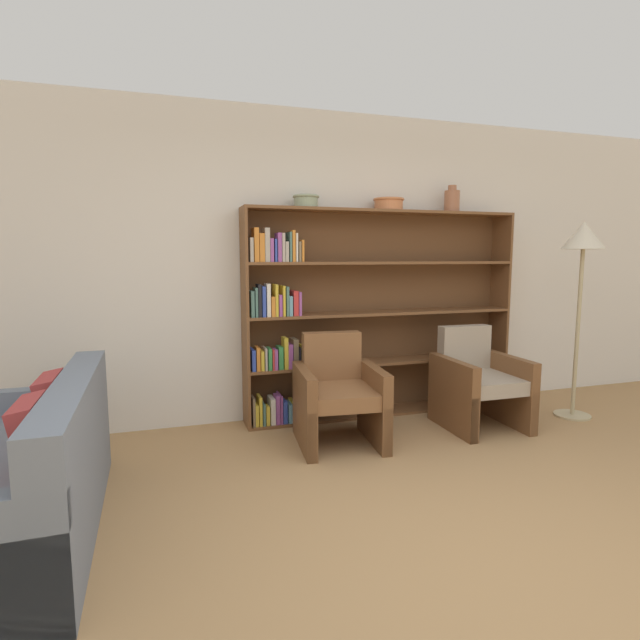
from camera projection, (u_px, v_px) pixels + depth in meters
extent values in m
plane|color=#A87F51|center=(499.00, 584.00, 2.25)|extent=(24.00, 24.00, 0.00)
cube|color=silver|center=(321.00, 267.00, 4.57)|extent=(12.00, 0.06, 2.75)
cube|color=brown|center=(245.00, 319.00, 4.23)|extent=(0.02, 0.30, 1.88)
cube|color=brown|center=(499.00, 309.00, 5.00)|extent=(0.02, 0.30, 1.88)
cube|color=brown|center=(384.00, 212.00, 4.49)|extent=(2.53, 0.30, 0.02)
cube|color=brown|center=(381.00, 411.00, 4.73)|extent=(2.53, 0.30, 0.03)
cube|color=brown|center=(376.00, 312.00, 4.75)|extent=(2.53, 0.01, 1.88)
cube|color=#7F6B4C|center=(253.00, 411.00, 4.29)|extent=(0.02, 0.14, 0.25)
cube|color=gold|center=(256.00, 414.00, 4.29)|extent=(0.03, 0.13, 0.19)
cube|color=gold|center=(259.00, 410.00, 4.31)|extent=(0.03, 0.16, 0.25)
cube|color=#4C756B|center=(263.00, 413.00, 4.33)|extent=(0.02, 0.17, 0.19)
cube|color=gold|center=(267.00, 415.00, 4.32)|extent=(0.03, 0.12, 0.16)
cube|color=white|center=(271.00, 410.00, 4.35)|extent=(0.04, 0.17, 0.23)
cube|color=#994C99|center=(277.00, 409.00, 4.34)|extent=(0.04, 0.12, 0.25)
cube|color=#994C99|center=(280.00, 408.00, 4.38)|extent=(0.02, 0.20, 0.25)
cube|color=#334CB2|center=(284.00, 411.00, 4.37)|extent=(0.04, 0.13, 0.20)
cube|color=#669EB2|center=(288.00, 412.00, 4.40)|extent=(0.03, 0.16, 0.17)
cube|color=gold|center=(292.00, 410.00, 4.42)|extent=(0.03, 0.18, 0.18)
cube|color=#669EB2|center=(297.00, 406.00, 4.40)|extent=(0.03, 0.13, 0.27)
cube|color=red|center=(301.00, 410.00, 4.42)|extent=(0.03, 0.14, 0.18)
cube|color=white|center=(305.00, 406.00, 4.45)|extent=(0.04, 0.19, 0.23)
cube|color=#669EB2|center=(310.00, 407.00, 4.46)|extent=(0.03, 0.17, 0.22)
cube|color=brown|center=(382.00, 361.00, 4.67)|extent=(2.53, 0.30, 0.02)
cube|color=#334CB2|center=(252.00, 359.00, 4.25)|extent=(0.03, 0.19, 0.18)
cube|color=orange|center=(257.00, 358.00, 4.24)|extent=(0.03, 0.13, 0.20)
cube|color=gold|center=(261.00, 360.00, 4.27)|extent=(0.03, 0.18, 0.17)
cube|color=#B2A899|center=(265.00, 358.00, 4.27)|extent=(0.02, 0.16, 0.19)
cube|color=#388C47|center=(269.00, 358.00, 4.26)|extent=(0.03, 0.13, 0.19)
cube|color=red|center=(272.00, 358.00, 4.30)|extent=(0.02, 0.19, 0.18)
cube|color=#994C99|center=(275.00, 359.00, 4.28)|extent=(0.03, 0.12, 0.17)
cube|color=#388C47|center=(280.00, 357.00, 4.30)|extent=(0.04, 0.14, 0.19)
cube|color=gold|center=(285.00, 353.00, 4.30)|extent=(0.03, 0.12, 0.27)
cube|color=#994C99|center=(288.00, 355.00, 4.35)|extent=(0.04, 0.20, 0.21)
cube|color=#7F6B4C|center=(294.00, 353.00, 4.35)|extent=(0.04, 0.17, 0.25)
cube|color=black|center=(298.00, 357.00, 4.35)|extent=(0.02, 0.13, 0.18)
cube|color=gold|center=(301.00, 356.00, 4.36)|extent=(0.02, 0.15, 0.20)
cube|color=brown|center=(383.00, 313.00, 4.61)|extent=(2.53, 0.30, 0.02)
cube|color=#4C756B|center=(251.00, 304.00, 4.18)|extent=(0.03, 0.16, 0.22)
cube|color=#4C756B|center=(255.00, 302.00, 4.17)|extent=(0.02, 0.13, 0.25)
cube|color=black|center=(259.00, 300.00, 4.18)|extent=(0.03, 0.13, 0.27)
cube|color=#334CB2|center=(263.00, 301.00, 4.20)|extent=(0.03, 0.15, 0.26)
cube|color=white|center=(267.00, 300.00, 4.20)|extent=(0.03, 0.14, 0.28)
cube|color=orange|center=(272.00, 306.00, 4.22)|extent=(0.03, 0.13, 0.17)
cube|color=gold|center=(275.00, 300.00, 4.24)|extent=(0.02, 0.17, 0.27)
cube|color=#994C99|center=(279.00, 305.00, 4.24)|extent=(0.03, 0.14, 0.18)
cube|color=gold|center=(282.00, 301.00, 4.26)|extent=(0.02, 0.17, 0.26)
cube|color=#4C756B|center=(286.00, 301.00, 4.26)|extent=(0.02, 0.16, 0.25)
cube|color=#669EB2|center=(290.00, 306.00, 4.26)|extent=(0.03, 0.12, 0.17)
cube|color=red|center=(294.00, 303.00, 4.30)|extent=(0.04, 0.18, 0.21)
cube|color=#994C99|center=(298.00, 303.00, 4.31)|extent=(0.02, 0.19, 0.20)
cube|color=brown|center=(383.00, 263.00, 4.55)|extent=(2.53, 0.30, 0.02)
cube|color=#B2A899|center=(250.00, 250.00, 4.12)|extent=(0.03, 0.17, 0.20)
cube|color=orange|center=(255.00, 245.00, 4.13)|extent=(0.04, 0.16, 0.28)
cube|color=orange|center=(261.00, 248.00, 4.14)|extent=(0.04, 0.16, 0.23)
cube|color=#B2A899|center=(266.00, 245.00, 4.14)|extent=(0.04, 0.14, 0.28)
cube|color=#994C99|center=(270.00, 250.00, 4.17)|extent=(0.03, 0.15, 0.19)
cube|color=#334CB2|center=(275.00, 251.00, 4.16)|extent=(0.02, 0.12, 0.19)
cube|color=#994C99|center=(278.00, 247.00, 4.18)|extent=(0.03, 0.13, 0.24)
cube|color=#B2A899|center=(282.00, 248.00, 4.19)|extent=(0.02, 0.15, 0.24)
cube|color=#B2A899|center=(286.00, 252.00, 4.20)|extent=(0.03, 0.13, 0.17)
cube|color=#4C756B|center=(288.00, 247.00, 4.23)|extent=(0.02, 0.19, 0.25)
cube|color=orange|center=(292.00, 246.00, 4.22)|extent=(0.02, 0.15, 0.26)
cube|color=white|center=(295.00, 248.00, 4.23)|extent=(0.02, 0.14, 0.24)
cube|color=#7F6B4C|center=(298.00, 252.00, 4.25)|extent=(0.02, 0.16, 0.17)
cube|color=orange|center=(301.00, 251.00, 4.25)|extent=(0.02, 0.15, 0.18)
cylinder|color=gray|center=(306.00, 202.00, 4.27)|extent=(0.21, 0.21, 0.10)
torus|color=gray|center=(306.00, 197.00, 4.26)|extent=(0.23, 0.23, 0.02)
cylinder|color=#C67547|center=(389.00, 205.00, 4.50)|extent=(0.26, 0.26, 0.10)
torus|color=#C67547|center=(389.00, 200.00, 4.49)|extent=(0.28, 0.28, 0.02)
cylinder|color=#A36647|center=(452.00, 202.00, 4.69)|extent=(0.14, 0.14, 0.20)
cylinder|color=#A36647|center=(452.00, 188.00, 4.67)|extent=(0.08, 0.08, 0.05)
cube|color=slate|center=(10.00, 498.00, 2.59)|extent=(0.86, 1.77, 0.44)
cube|color=slate|center=(74.00, 416.00, 2.64)|extent=(0.21, 1.76, 0.38)
cube|color=slate|center=(42.00, 432.00, 3.35)|extent=(0.83, 0.13, 0.60)
cube|color=#A83838|center=(36.00, 437.00, 2.36)|extent=(0.18, 0.36, 0.37)
cube|color=#A83838|center=(56.00, 406.00, 2.85)|extent=(0.18, 0.36, 0.37)
cube|color=brown|center=(387.00, 432.00, 3.68)|extent=(0.08, 0.08, 0.37)
cube|color=brown|center=(311.00, 437.00, 3.56)|extent=(0.08, 0.08, 0.37)
cube|color=brown|center=(363.00, 407.00, 4.27)|extent=(0.08, 0.08, 0.37)
cube|color=brown|center=(297.00, 412.00, 4.16)|extent=(0.08, 0.08, 0.37)
cube|color=brown|center=(340.00, 395.00, 3.89)|extent=(0.54, 0.69, 0.12)
cube|color=brown|center=(332.00, 357.00, 4.13)|extent=(0.49, 0.17, 0.42)
cube|color=brown|center=(374.00, 404.00, 3.96)|extent=(0.15, 0.68, 0.61)
cube|color=brown|center=(304.00, 408.00, 3.85)|extent=(0.15, 0.68, 0.61)
cube|color=brown|center=(532.00, 414.00, 4.10)|extent=(0.07, 0.07, 0.37)
cube|color=brown|center=(472.00, 420.00, 3.94)|extent=(0.07, 0.07, 0.37)
cube|color=brown|center=(487.00, 394.00, 4.68)|extent=(0.07, 0.07, 0.37)
cube|color=brown|center=(433.00, 399.00, 4.51)|extent=(0.07, 0.07, 0.37)
cube|color=tan|center=(481.00, 382.00, 4.28)|extent=(0.49, 0.65, 0.12)
cube|color=tan|center=(464.00, 349.00, 4.51)|extent=(0.48, 0.13, 0.42)
cube|color=brown|center=(509.00, 390.00, 4.37)|extent=(0.09, 0.68, 0.61)
cube|color=brown|center=(452.00, 395.00, 4.21)|extent=(0.09, 0.68, 0.61)
cylinder|color=tan|center=(572.00, 415.00, 4.62)|extent=(0.32, 0.32, 0.02)
cylinder|color=tan|center=(577.00, 333.00, 4.52)|extent=(0.04, 0.04, 1.52)
cone|color=beige|center=(584.00, 235.00, 4.41)|extent=(0.36, 0.36, 0.24)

